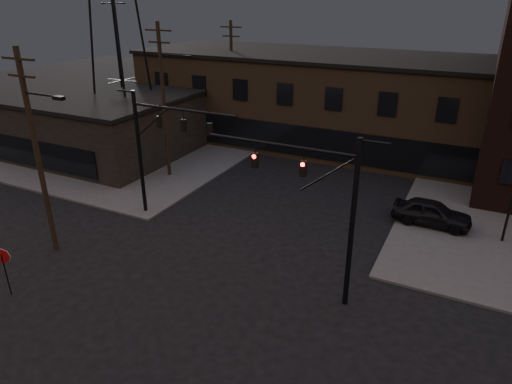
# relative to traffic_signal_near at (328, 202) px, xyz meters

# --- Properties ---
(ground) EXTENTS (140.00, 140.00, 0.00)m
(ground) POSITION_rel_traffic_signal_near_xyz_m (-5.36, -4.50, -4.93)
(ground) COLOR black
(ground) RESTS_ON ground
(sidewalk_nw) EXTENTS (30.00, 30.00, 0.15)m
(sidewalk_nw) POSITION_rel_traffic_signal_near_xyz_m (-27.36, 17.50, -4.86)
(sidewalk_nw) COLOR #474744
(sidewalk_nw) RESTS_ON ground
(building_row) EXTENTS (40.00, 12.00, 8.00)m
(building_row) POSITION_rel_traffic_signal_near_xyz_m (-5.36, 23.50, -0.93)
(building_row) COLOR brown
(building_row) RESTS_ON ground
(building_left) EXTENTS (16.00, 12.00, 5.00)m
(building_left) POSITION_rel_traffic_signal_near_xyz_m (-25.36, 11.50, -2.43)
(building_left) COLOR black
(building_left) RESTS_ON ground
(traffic_signal_near) EXTENTS (7.12, 0.24, 8.00)m
(traffic_signal_near) POSITION_rel_traffic_signal_near_xyz_m (0.00, 0.00, 0.00)
(traffic_signal_near) COLOR black
(traffic_signal_near) RESTS_ON ground
(traffic_signal_far) EXTENTS (7.12, 0.24, 8.00)m
(traffic_signal_far) POSITION_rel_traffic_signal_near_xyz_m (-12.07, 3.50, 0.08)
(traffic_signal_far) COLOR black
(traffic_signal_far) RESTS_ON ground
(stop_sign) EXTENTS (0.72, 0.33, 2.48)m
(stop_sign) POSITION_rel_traffic_signal_near_xyz_m (-13.36, -6.49, -3.09)
(stop_sign) COLOR black
(stop_sign) RESTS_ON ground
(utility_pole_near) EXTENTS (3.70, 0.28, 11.00)m
(utility_pole_near) POSITION_rel_traffic_signal_near_xyz_m (-14.79, -2.50, 0.94)
(utility_pole_near) COLOR black
(utility_pole_near) RESTS_ON ground
(utility_pole_mid) EXTENTS (3.70, 0.28, 11.50)m
(utility_pole_mid) POSITION_rel_traffic_signal_near_xyz_m (-15.79, 9.50, 1.19)
(utility_pole_mid) COLOR black
(utility_pole_mid) RESTS_ON ground
(utility_pole_far) EXTENTS (2.20, 0.28, 11.00)m
(utility_pole_far) POSITION_rel_traffic_signal_near_xyz_m (-16.86, 21.50, 0.85)
(utility_pole_far) COLOR black
(utility_pole_far) RESTS_ON ground
(transmission_tower) EXTENTS (7.00, 7.00, 25.00)m
(transmission_tower) POSITION_rel_traffic_signal_near_xyz_m (-23.36, 13.50, 7.57)
(transmission_tower) COLOR black
(transmission_tower) RESTS_ON ground
(parked_car_lot_a) EXTENTS (4.69, 1.98, 1.58)m
(parked_car_lot_a) POSITION_rel_traffic_signal_near_xyz_m (3.64, 9.80, -3.99)
(parked_car_lot_a) COLOR black
(parked_car_lot_a) RESTS_ON sidewalk_ne
(car_crossing) EXTENTS (2.28, 4.58, 1.44)m
(car_crossing) POSITION_rel_traffic_signal_near_xyz_m (-5.40, 21.37, -4.21)
(car_crossing) COLOR black
(car_crossing) RESTS_ON ground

